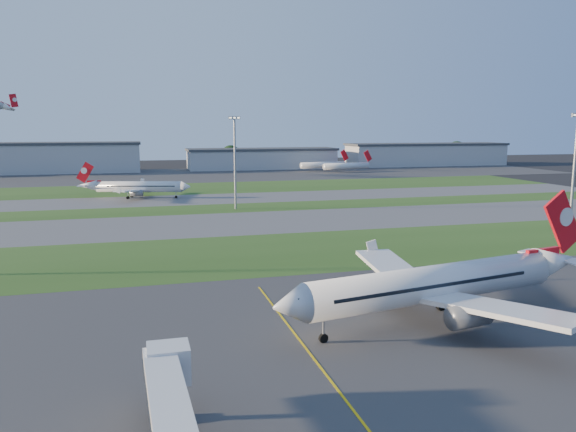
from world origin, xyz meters
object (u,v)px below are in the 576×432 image
object	(u,v)px
airliner_taxiing	(138,187)
mini_jet_near	(347,166)
mini_jet_far	(324,165)
light_mast_centre	(235,156)
airliner_parked	(436,284)
light_mast_east	(574,166)

from	to	relation	value
airliner_taxiing	mini_jet_near	bearing A→B (deg)	-126.99
mini_jet_far	light_mast_centre	size ratio (longest dim) A/B	1.10
airliner_parked	airliner_taxiing	xyz separation A→B (m)	(-33.52, 129.42, -0.92)
light_mast_east	mini_jet_far	bearing A→B (deg)	88.54
airliner_parked	airliner_taxiing	world-z (taller)	airliner_parked
mini_jet_far	light_mast_east	world-z (taller)	light_mast_east
airliner_taxiing	light_mast_east	world-z (taller)	light_mast_east
mini_jet_near	light_mast_east	world-z (taller)	light_mast_east
light_mast_centre	light_mast_east	xyz separation A→B (m)	(63.00, -56.00, 0.00)
airliner_parked	mini_jet_far	world-z (taller)	airliner_parked
mini_jet_far	light_mast_east	xyz separation A→B (m)	(-4.55, -179.12, 11.53)
airliner_taxiing	light_mast_east	xyz separation A→B (m)	(89.30, -87.97, 11.10)
airliner_parked	airliner_taxiing	size ratio (longest dim) A/B	1.26
mini_jet_far	airliner_parked	bearing A→B (deg)	-116.75
mini_jet_near	airliner_parked	bearing A→B (deg)	-119.47
airliner_taxiing	mini_jet_far	bearing A→B (deg)	-121.00
mini_jet_near	mini_jet_far	distance (m)	13.68
airliner_parked	light_mast_east	size ratio (longest dim) A/B	1.63
mini_jet_near	mini_jet_far	bearing A→B (deg)	119.21
airliner_taxiing	light_mast_east	bearing A→B (deg)	150.27
airliner_taxiing	mini_jet_far	world-z (taller)	airliner_taxiing
airliner_taxiing	light_mast_centre	xyz separation A→B (m)	(26.30, -31.97, 11.10)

